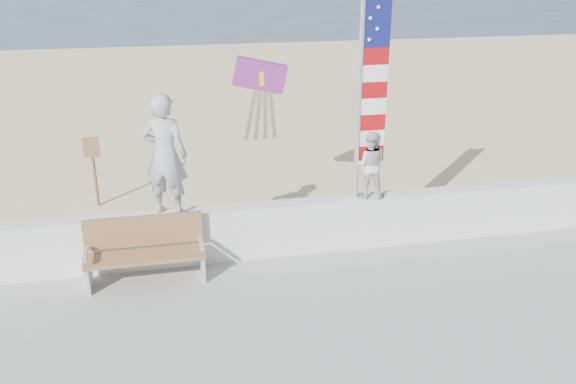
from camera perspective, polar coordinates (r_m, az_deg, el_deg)
name	(u,v)px	position (r m, az deg, el deg)	size (l,w,h in m)	color
ground	(301,328)	(8.78, 1.23, -12.57)	(220.00, 220.00, 0.00)	#2E435D
sand	(226,144)	(16.89, -5.84, 4.46)	(90.00, 40.00, 0.08)	beige
seawall	(274,229)	(10.18, -1.34, -3.47)	(30.00, 0.35, 0.90)	silver
adult	(165,155)	(9.52, -11.42, 3.43)	(0.70, 0.46, 1.92)	#9E9EA4
child	(370,164)	(10.21, 7.63, 2.57)	(0.55, 0.43, 1.14)	silver
bench	(145,250)	(9.61, -13.24, -5.27)	(1.80, 0.57, 1.00)	olive
flag	(367,84)	(9.83, 7.44, 9.98)	(0.50, 0.08, 3.50)	silver
parafoil_kite	(261,75)	(11.40, -2.52, 10.84)	(1.04, 0.35, 0.70)	red
sign	(94,166)	(12.87, -17.73, 2.37)	(0.32, 0.07, 1.46)	brown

